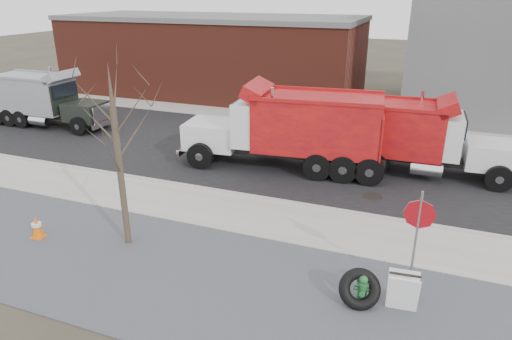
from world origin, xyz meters
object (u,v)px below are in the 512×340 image
at_px(fire_hydrant, 362,290).
at_px(dump_truck_grey, 44,98).
at_px(stop_sign, 418,225).
at_px(truck_tire, 360,289).
at_px(dump_truck_red_a, 409,134).
at_px(sandwich_board, 403,292).
at_px(dump_truck_red_b, 291,127).

bearing_deg(fire_hydrant, dump_truck_grey, 147.60).
height_order(fire_hydrant, stop_sign, stop_sign).
relative_size(truck_tire, dump_truck_red_a, 0.15).
xyz_separation_m(dump_truck_red_a, dump_truck_grey, (-18.51, 0.07, -0.06)).
xyz_separation_m(sandwich_board, dump_truck_red_a, (-0.58, 8.98, 1.09)).
height_order(stop_sign, dump_truck_grey, dump_truck_grey).
xyz_separation_m(truck_tire, dump_truck_grey, (-18.16, 9.19, 1.10)).
relative_size(truck_tire, dump_truck_red_b, 0.14).
bearing_deg(dump_truck_red_a, sandwich_board, -88.05).
xyz_separation_m(truck_tire, dump_truck_red_b, (-4.08, 7.85, 1.34)).
relative_size(dump_truck_red_b, dump_truck_grey, 1.26).
height_order(stop_sign, dump_truck_red_b, dump_truck_red_b).
distance_m(truck_tire, dump_truck_red_a, 9.20).
xyz_separation_m(truck_tire, sandwich_board, (0.94, 0.14, 0.08)).
height_order(sandwich_board, dump_truck_red_b, dump_truck_red_b).
xyz_separation_m(fire_hydrant, dump_truck_grey, (-18.21, 9.11, 1.18)).
relative_size(truck_tire, sandwich_board, 1.21).
bearing_deg(sandwich_board, truck_tire, -176.49).
bearing_deg(dump_truck_red_a, fire_hydrant, -93.67).
relative_size(fire_hydrant, sandwich_board, 0.80).
xyz_separation_m(truck_tire, dump_truck_red_a, (0.36, 9.12, 1.16)).
height_order(dump_truck_red_b, dump_truck_grey, dump_truck_red_b).
bearing_deg(fire_hydrant, stop_sign, 35.33).
relative_size(truck_tire, dump_truck_grey, 0.18).
distance_m(stop_sign, dump_truck_grey, 20.91).
relative_size(fire_hydrant, dump_truck_grey, 0.12).
bearing_deg(dump_truck_red_a, dump_truck_grey, 178.04).
relative_size(stop_sign, dump_truck_red_b, 0.32).
bearing_deg(truck_tire, stop_sign, 42.25).
bearing_deg(fire_hydrant, dump_truck_red_b, 112.19).
bearing_deg(dump_truck_red_b, fire_hydrant, 111.80).
height_order(sandwich_board, dump_truck_grey, dump_truck_grey).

